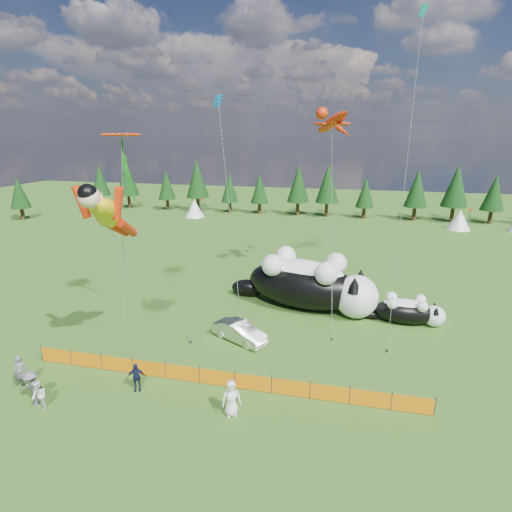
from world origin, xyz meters
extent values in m
plane|color=#113C0B|center=(0.00, 0.00, 0.00)|extent=(160.00, 160.00, 0.00)
cylinder|color=#262626|center=(-11.00, -3.00, 0.55)|extent=(0.06, 0.06, 1.10)
cylinder|color=#262626|center=(-9.00, -3.00, 0.55)|extent=(0.06, 0.06, 1.10)
cylinder|color=#262626|center=(-7.00, -3.00, 0.55)|extent=(0.06, 0.06, 1.10)
cylinder|color=#262626|center=(-5.00, -3.00, 0.55)|extent=(0.06, 0.06, 1.10)
cylinder|color=#262626|center=(-3.00, -3.00, 0.55)|extent=(0.06, 0.06, 1.10)
cylinder|color=#262626|center=(-1.00, -3.00, 0.55)|extent=(0.06, 0.06, 1.10)
cylinder|color=#262626|center=(1.00, -3.00, 0.55)|extent=(0.06, 0.06, 1.10)
cylinder|color=#262626|center=(3.00, -3.00, 0.55)|extent=(0.06, 0.06, 1.10)
cylinder|color=#262626|center=(5.00, -3.00, 0.55)|extent=(0.06, 0.06, 1.10)
cylinder|color=#262626|center=(7.00, -3.00, 0.55)|extent=(0.06, 0.06, 1.10)
cylinder|color=#262626|center=(9.00, -3.00, 0.55)|extent=(0.06, 0.06, 1.10)
cylinder|color=#262626|center=(11.00, -3.00, 0.55)|extent=(0.06, 0.06, 1.10)
cube|color=orange|center=(-10.00, -3.00, 0.50)|extent=(2.00, 0.04, 0.90)
cube|color=orange|center=(-8.00, -3.00, 0.50)|extent=(2.00, 0.04, 0.90)
cube|color=orange|center=(-6.00, -3.00, 0.50)|extent=(2.00, 0.04, 0.90)
cube|color=orange|center=(-4.00, -3.00, 0.50)|extent=(2.00, 0.04, 0.90)
cube|color=orange|center=(-2.00, -3.00, 0.50)|extent=(2.00, 0.04, 0.90)
cube|color=orange|center=(0.00, -3.00, 0.50)|extent=(2.00, 0.04, 0.90)
cube|color=orange|center=(2.00, -3.00, 0.50)|extent=(2.00, 0.04, 0.90)
cube|color=orange|center=(4.00, -3.00, 0.50)|extent=(2.00, 0.04, 0.90)
cube|color=orange|center=(6.00, -3.00, 0.50)|extent=(2.00, 0.04, 0.90)
cube|color=orange|center=(8.00, -3.00, 0.50)|extent=(2.00, 0.04, 0.90)
cube|color=orange|center=(10.00, -3.00, 0.50)|extent=(2.00, 0.04, 0.90)
ellipsoid|color=black|center=(3.26, 8.51, 1.81)|extent=(9.78, 6.23, 3.62)
ellipsoid|color=white|center=(3.26, 8.51, 2.71)|extent=(7.35, 4.54, 2.21)
sphere|color=white|center=(7.36, 7.52, 1.61)|extent=(3.21, 3.21, 3.21)
sphere|color=#CE5075|center=(8.69, 7.20, 1.61)|extent=(0.45, 0.45, 0.45)
ellipsoid|color=black|center=(-1.42, 9.64, 0.70)|extent=(3.06, 2.03, 1.41)
cone|color=black|center=(7.13, 6.58, 2.89)|extent=(1.12, 1.12, 1.12)
cone|color=black|center=(7.59, 8.46, 2.89)|extent=(1.12, 1.12, 1.12)
sphere|color=white|center=(5.72, 9.26, 3.52)|extent=(1.69, 1.69, 1.69)
sphere|color=white|center=(5.10, 6.72, 3.52)|extent=(1.69, 1.69, 1.69)
sphere|color=white|center=(1.62, 10.25, 3.52)|extent=(1.69, 1.69, 1.69)
sphere|color=white|center=(1.00, 7.71, 3.52)|extent=(1.69, 1.69, 1.69)
ellipsoid|color=black|center=(10.81, 7.28, 0.85)|extent=(4.33, 2.15, 1.70)
ellipsoid|color=white|center=(10.81, 7.28, 1.28)|extent=(3.27, 1.54, 1.04)
sphere|color=white|center=(12.79, 7.20, 0.76)|extent=(1.51, 1.51, 1.51)
sphere|color=#CE5075|center=(13.43, 7.18, 0.76)|extent=(0.21, 0.21, 0.21)
ellipsoid|color=black|center=(8.54, 7.37, 0.33)|extent=(1.35, 0.71, 0.66)
cone|color=black|center=(12.77, 6.75, 1.36)|extent=(0.53, 0.53, 0.53)
cone|color=black|center=(12.81, 7.66, 1.36)|extent=(0.53, 0.53, 0.53)
sphere|color=white|center=(11.87, 7.85, 1.65)|extent=(0.79, 0.79, 0.79)
sphere|color=white|center=(11.82, 6.63, 1.65)|extent=(0.79, 0.79, 0.79)
sphere|color=white|center=(9.89, 7.93, 1.65)|extent=(0.79, 0.79, 0.79)
sphere|color=white|center=(9.84, 6.71, 1.65)|extent=(0.79, 0.79, 0.79)
imported|color=silver|center=(-0.10, 2.07, 0.64)|extent=(4.09, 2.93, 1.28)
imported|color=slate|center=(-10.11, -5.53, 0.98)|extent=(0.84, 0.69, 1.97)
imported|color=white|center=(-7.90, -6.83, 0.80)|extent=(0.90, 0.76, 1.60)
imported|color=#141839|center=(-4.06, -4.30, 0.79)|extent=(1.03, 0.78, 1.58)
imported|color=slate|center=(-8.55, -6.52, 0.93)|extent=(1.34, 1.22, 1.87)
imported|color=white|center=(1.41, -5.06, 0.94)|extent=(1.09, 0.94, 1.88)
cylinder|color=#595959|center=(-4.67, -0.53, 4.60)|extent=(0.03, 0.03, 9.90)
cube|color=#262626|center=(-3.16, 1.01, 0.08)|extent=(0.15, 0.15, 0.16)
cylinder|color=#595959|center=(5.23, 9.03, 7.08)|extent=(0.03, 0.03, 17.74)
cube|color=#262626|center=(5.85, 3.52, 0.08)|extent=(0.15, 0.15, 0.16)
cylinder|color=#595959|center=(-6.81, 0.13, 6.61)|extent=(0.03, 0.03, 13.85)
cube|color=#262626|center=(-5.99, -2.22, 0.08)|extent=(0.15, 0.15, 0.16)
cube|color=#198C19|center=(-7.63, 2.49, 10.84)|extent=(0.18, 0.18, 3.93)
cylinder|color=#595959|center=(-1.22, 4.19, 7.68)|extent=(0.03, 0.03, 15.81)
cube|color=#262626|center=(0.09, 2.17, 0.08)|extent=(0.15, 0.15, 0.16)
cylinder|color=#595959|center=(9.73, 6.29, 10.40)|extent=(0.03, 0.03, 21.69)
cube|color=#262626|center=(9.29, 2.76, 0.08)|extent=(0.15, 0.15, 0.16)
camera|label=1|loc=(6.22, -20.71, 13.14)|focal=28.00mm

